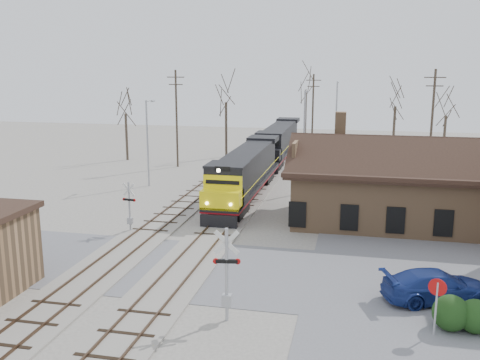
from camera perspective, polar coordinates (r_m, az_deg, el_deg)
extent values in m
plane|color=#A7A297|center=(31.02, -5.92, -9.31)|extent=(140.00, 140.00, 0.00)
cube|color=slate|center=(31.02, -5.92, -9.29)|extent=(60.00, 9.00, 0.03)
cube|color=#A7A297|center=(44.80, 0.11, -2.41)|extent=(3.40, 90.00, 0.12)
cube|color=#473323|center=(44.92, -0.79, -2.23)|extent=(0.08, 90.00, 0.14)
cube|color=#473323|center=(44.63, 1.01, -2.33)|extent=(0.08, 90.00, 0.14)
cube|color=#A7A297|center=(45.94, -5.39, -2.10)|extent=(3.40, 90.00, 0.12)
cube|color=#473323|center=(46.13, -6.24, -1.92)|extent=(0.08, 90.00, 0.14)
cube|color=#473323|center=(45.70, -4.53, -2.02)|extent=(0.08, 90.00, 0.14)
cube|color=#98724F|center=(40.54, 15.98, -1.62)|extent=(14.00, 8.00, 4.00)
cube|color=black|center=(40.11, 16.15, 1.29)|extent=(15.20, 9.20, 0.30)
cube|color=black|center=(37.67, 16.44, 2.15)|extent=(15.00, 4.71, 2.66)
cube|color=black|center=(42.21, 16.05, 3.20)|extent=(15.00, 4.71, 2.66)
cube|color=#98724F|center=(41.13, 10.66, 5.63)|extent=(0.80, 0.80, 2.20)
cube|color=black|center=(40.97, -1.08, -3.14)|extent=(2.38, 3.81, 0.95)
cube|color=black|center=(52.76, 2.07, 0.32)|extent=(2.38, 3.81, 0.95)
cube|color=black|center=(46.66, 0.70, -0.28)|extent=(2.86, 19.07, 0.33)
cube|color=maroon|center=(46.70, 0.70, -0.53)|extent=(2.88, 19.07, 0.11)
cube|color=black|center=(47.51, 1.00, 1.76)|extent=(2.48, 13.82, 2.67)
cube|color=black|center=(39.62, -1.38, -0.33)|extent=(2.86, 2.67, 2.67)
cube|color=#FFEA0D|center=(38.28, -1.95, -2.02)|extent=(2.86, 1.72, 1.33)
cube|color=black|center=(37.76, -2.30, -4.47)|extent=(2.67, 0.25, 0.95)
cylinder|color=#FFF2CC|center=(36.96, -2.31, 1.02)|extent=(0.27, 0.10, 0.27)
cube|color=black|center=(59.70, 3.32, 1.70)|extent=(2.38, 3.81, 0.95)
cube|color=black|center=(71.80, 4.91, 3.44)|extent=(2.38, 3.81, 0.95)
cube|color=black|center=(65.62, 4.20, 3.31)|extent=(2.86, 19.07, 0.33)
cube|color=maroon|center=(65.65, 4.19, 3.13)|extent=(2.88, 19.07, 0.11)
cube|color=black|center=(66.58, 4.37, 4.72)|extent=(2.48, 13.82, 2.67)
cube|color=black|center=(58.50, 3.21, 3.71)|extent=(2.86, 2.67, 2.67)
cube|color=black|center=(57.05, 2.94, 2.67)|extent=(2.86, 1.72, 1.33)
cube|color=black|center=(56.37, 2.76, 1.08)|extent=(2.67, 0.25, 0.95)
cylinder|color=#A5A8AD|center=(24.12, -1.42, -10.11)|extent=(0.15, 0.15, 4.35)
cube|color=silver|center=(23.59, -1.44, -6.68)|extent=(1.13, 0.22, 1.14)
cube|color=silver|center=(23.59, -1.44, -6.68)|extent=(1.13, 0.22, 1.14)
cube|color=black|center=(23.88, -1.43, -8.66)|extent=(0.99, 0.30, 0.16)
cylinder|color=#B20C0C|center=(23.93, -2.61, -8.63)|extent=(0.27, 0.12, 0.26)
cylinder|color=#B20C0C|center=(23.85, -0.24, -8.68)|extent=(0.27, 0.12, 0.26)
cube|color=#A5A8AD|center=(24.60, -1.41, -12.69)|extent=(0.44, 0.33, 0.54)
cylinder|color=#A5A8AD|center=(37.52, -11.71, -2.86)|extent=(0.12, 0.12, 3.54)
cube|color=silver|center=(37.22, -11.79, -1.02)|extent=(0.92, 0.16, 0.93)
cube|color=silver|center=(37.22, -11.79, -1.02)|extent=(0.92, 0.16, 0.93)
cube|color=black|center=(37.39, -11.74, -2.07)|extent=(0.81, 0.26, 0.13)
cylinder|color=#B20C0C|center=(37.18, -11.22, -2.13)|extent=(0.22, 0.11, 0.21)
cylinder|color=#B20C0C|center=(37.60, -12.26, -2.02)|extent=(0.22, 0.11, 0.21)
cube|color=#A5A8AD|center=(37.78, -11.65, -4.28)|extent=(0.35, 0.27, 0.44)
cylinder|color=#A5A8AD|center=(24.69, 20.15, -12.81)|extent=(0.09, 0.09, 2.41)
cylinder|color=#B20C0C|center=(24.30, 20.33, -10.69)|extent=(0.74, 0.28, 0.77)
imported|color=navy|center=(28.21, 20.32, -10.57)|extent=(5.80, 3.79, 1.56)
sphere|color=#183210|center=(25.56, 21.56, -13.05)|extent=(1.59, 1.59, 1.59)
sphere|color=#183210|center=(25.76, 23.82, -13.17)|extent=(1.49, 1.49, 1.49)
cylinder|color=#A5A8AD|center=(51.23, -9.84, 3.83)|extent=(0.18, 0.18, 8.15)
cylinder|color=#A5A8AD|center=(51.66, -9.62, 8.34)|extent=(0.12, 1.80, 0.12)
cube|color=#A5A8AD|center=(52.40, -9.28, 8.30)|extent=(0.25, 0.50, 0.12)
cylinder|color=#A5A8AD|center=(47.82, 6.84, 3.97)|extent=(0.18, 0.18, 9.19)
cylinder|color=#A5A8AD|center=(48.30, 7.09, 9.40)|extent=(0.12, 1.80, 0.12)
cube|color=#A5A8AD|center=(49.10, 7.17, 9.33)|extent=(0.25, 0.50, 0.12)
cylinder|color=#A5A8AD|center=(64.55, 10.20, 6.10)|extent=(0.18, 0.18, 9.49)
cylinder|color=#A5A8AD|center=(65.15, 10.39, 10.24)|extent=(0.12, 1.80, 0.12)
cube|color=#A5A8AD|center=(65.95, 10.41, 10.18)|extent=(0.25, 0.50, 0.12)
cylinder|color=#382D23|center=(60.61, -6.78, 6.47)|extent=(0.24, 0.24, 10.85)
cube|color=#382D23|center=(60.34, -6.89, 10.84)|extent=(2.00, 0.10, 0.10)
cube|color=#382D23|center=(60.36, -6.87, 10.08)|extent=(1.60, 0.10, 0.10)
cylinder|color=#382D23|center=(71.84, 7.76, 7.06)|extent=(0.24, 0.24, 10.22)
cube|color=#382D23|center=(71.60, 7.86, 10.50)|extent=(2.00, 0.10, 0.10)
cube|color=#382D23|center=(71.62, 7.84, 9.86)|extent=(1.60, 0.10, 0.10)
cylinder|color=#382D23|center=(55.23, 19.75, 5.38)|extent=(0.24, 0.24, 10.99)
cube|color=#382D23|center=(54.94, 20.10, 10.24)|extent=(2.00, 0.10, 0.10)
cube|color=#382D23|center=(54.96, 20.04, 9.41)|extent=(1.60, 0.10, 0.10)
cylinder|color=#382D23|center=(66.43, -12.01, 4.52)|extent=(0.32, 0.32, 5.65)
cylinder|color=#382D23|center=(67.25, -1.49, 5.39)|extent=(0.32, 0.32, 6.85)
cylinder|color=#382D23|center=(78.88, 7.00, 6.68)|extent=(0.32, 0.32, 7.91)
cylinder|color=#382D23|center=(70.03, 16.08, 4.97)|extent=(0.32, 0.32, 6.33)
cylinder|color=#382D23|center=(68.71, 20.94, 4.16)|extent=(0.32, 0.32, 5.48)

